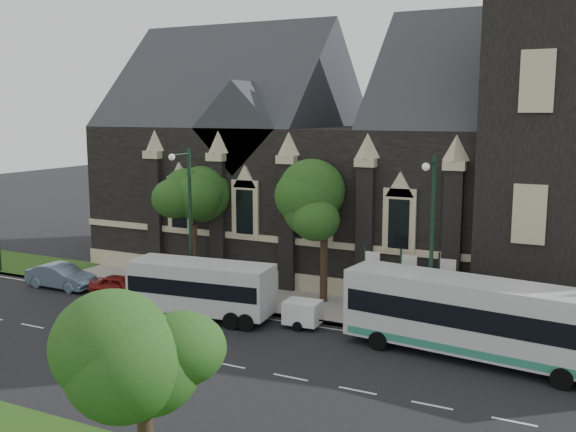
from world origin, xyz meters
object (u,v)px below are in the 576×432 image
Objects in this scene: banner_flag_left at (369,275)px; tree_park_east at (151,343)px; tree_walk_right at (329,204)px; sedan at (61,276)px; banner_flag_center at (406,280)px; banner_flag_right at (444,284)px; street_lamp_mid at (188,217)px; car_far_red at (121,287)px; tree_walk_left at (197,197)px; shuttle_bus at (201,286)px; tour_coach at (481,318)px; box_trailer at (303,312)px; street_lamp_near at (431,237)px.

tree_park_east is at bearing -90.35° from banner_flag_left.
sedan is (-16.38, -4.51, -5.04)m from tree_walk_right.
banner_flag_center is (5.08, -1.71, -3.43)m from tree_walk_right.
banner_flag_right is (4.00, 0.00, 0.00)m from banner_flag_left.
street_lamp_mid reaches higher than car_far_red.
tree_walk_left is 0.94× the size of shuttle_bus.
street_lamp_mid reaches higher than tree_walk_left.
banner_flag_left reaches higher than sedan.
street_lamp_mid is 4.42m from shuttle_bus.
tour_coach is at bearing -38.22° from banner_flag_center.
banner_flag_left is 4.19m from box_trailer.
banner_flag_left reaches higher than car_far_red.
banner_flag_right reaches higher than sedan.
street_lamp_mid is 2.25× the size of banner_flag_center.
tree_park_east is 23.36m from tree_walk_left.
banner_flag_right is 0.49× the size of shuttle_bus.
sedan is (-7.38, -4.50, -4.96)m from tree_walk_left.
box_trailer is (9.52, -4.62, -4.94)m from tree_walk_left.
banner_flag_right is at bearing -6.04° from tree_walk_left.
tree_walk_left is 16.52m from banner_flag_right.
tree_walk_right is 0.87× the size of street_lamp_near.
street_lamp_mid is at bearing -172.40° from banner_flag_right.
box_trailer is (-6.56, -2.92, -1.59)m from banner_flag_right.
street_lamp_near is at bearing 0.00° from street_lamp_mid.
shuttle_bus is 6.63m from car_far_red.
street_lamp_near reaches higher than car_far_red.
street_lamp_mid is 14.67m from banner_flag_right.
tour_coach is (2.76, -1.62, -3.14)m from street_lamp_near.
banner_flag_center is (2.11, 18.32, -2.24)m from tree_park_east.
street_lamp_mid is 2.26× the size of car_far_red.
banner_flag_right is 7.35m from box_trailer.
shuttle_bus is 2.03× the size of car_far_red.
street_lamp_mid reaches higher than banner_flag_center.
car_far_red is at bearing -175.42° from tour_coach.
tree_park_east is at bearing -67.00° from shuttle_bus.
tree_walk_left is at bearing 116.47° from street_lamp_mid.
sedan is 4.84m from car_far_red.
tree_walk_right is at bearing -74.73° from sedan.
banner_flag_center is (12.29, 1.91, -2.73)m from street_lamp_mid.
car_far_red is (-11.54, -4.51, -5.14)m from tree_walk_right.
street_lamp_near reaches higher than box_trailer.
shuttle_bus is (2.12, -1.94, -3.36)m from street_lamp_mid.
tree_park_east is at bearing -96.57° from banner_flag_center.
shuttle_bus is 11.39m from sedan.
banner_flag_right is at bearing -13.60° from tree_walk_right.
banner_flag_left is 4.00m from banner_flag_right.
shuttle_bus is at bearing -95.43° from sedan.
street_lamp_mid is 1.11× the size of shuttle_bus.
box_trailer is at bearing 3.34° from shuttle_bus.
banner_flag_left is at bearing 157.99° from tour_coach.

